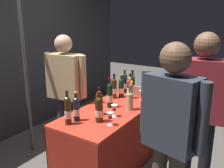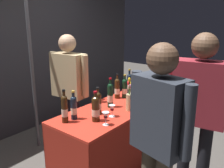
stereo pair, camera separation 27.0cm
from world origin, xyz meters
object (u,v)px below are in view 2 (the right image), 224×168
wine_glass_near_vendor (145,94)px  taster_foreground_right (158,131)px  wine_glass_mid (106,116)px  vendor_presenter (69,84)px  tasting_table (112,128)px  display_bottle_0 (133,88)px  wine_glass_near_taster (112,108)px  featured_wine_bottle (74,107)px  booth_signpost (30,43)px  flower_vase (130,99)px

wine_glass_near_vendor → taster_foreground_right: taster_foreground_right is taller
wine_glass_mid → vendor_presenter: size_ratio=0.09×
wine_glass_near_vendor → taster_foreground_right: (-1.02, -0.72, 0.12)m
wine_glass_near_vendor → tasting_table: bearing=161.5°
display_bottle_0 → vendor_presenter: vendor_presenter is taller
wine_glass_mid → wine_glass_near_taster: wine_glass_mid is taller
display_bottle_0 → wine_glass_near_vendor: (0.02, -0.17, -0.05)m
wine_glass_mid → featured_wine_bottle: bearing=105.1°
display_bottle_0 → booth_signpost: booth_signpost is taller
wine_glass_near_vendor → booth_signpost: size_ratio=0.05×
vendor_presenter → booth_signpost: 0.73m
vendor_presenter → booth_signpost: (-0.21, 0.48, 0.51)m
wine_glass_near_vendor → wine_glass_mid: size_ratio=0.94×
wine_glass_mid → taster_foreground_right: size_ratio=0.08×
featured_wine_bottle → wine_glass_near_taster: featured_wine_bottle is taller
booth_signpost → vendor_presenter: bearing=-66.1°
wine_glass_near_taster → display_bottle_0: bearing=13.5°
vendor_presenter → taster_foreground_right: taster_foreground_right is taller
featured_wine_bottle → wine_glass_mid: bearing=-74.9°
wine_glass_near_taster → booth_signpost: size_ratio=0.06×
wine_glass_near_taster → vendor_presenter: vendor_presenter is taller
wine_glass_near_vendor → wine_glass_near_taster: wine_glass_near_taster is taller
display_bottle_0 → taster_foreground_right: taster_foreground_right is taller
tasting_table → flower_vase: size_ratio=3.69×
booth_signpost → wine_glass_near_vendor: bearing=-60.8°
display_bottle_0 → booth_signpost: bearing=122.2°
featured_wine_bottle → flower_vase: flower_vase is taller
tasting_table → wine_glass_near_vendor: (0.47, -0.16, 0.34)m
display_bottle_0 → taster_foreground_right: bearing=-138.3°
vendor_presenter → wine_glass_near_vendor: bearing=27.1°
wine_glass_near_vendor → flower_vase: size_ratio=0.32×
featured_wine_bottle → wine_glass_near_taster: size_ratio=2.37×
flower_vase → vendor_presenter: bearing=99.2°
wine_glass_mid → flower_vase: bearing=4.4°
display_bottle_0 → wine_glass_near_vendor: display_bottle_0 is taller
wine_glass_mid → flower_vase: size_ratio=0.34×
wine_glass_mid → display_bottle_0: bearing=15.6°
tasting_table → vendor_presenter: 0.80m
wine_glass_near_taster → vendor_presenter: bearing=81.3°
wine_glass_near_taster → taster_foreground_right: (-0.38, -0.74, 0.12)m
vendor_presenter → booth_signpost: bearing=-161.0°
wine_glass_near_taster → booth_signpost: bearing=94.0°
wine_glass_near_taster → flower_vase: (0.26, -0.05, 0.05)m
flower_vase → wine_glass_near_vendor: bearing=3.6°
featured_wine_bottle → taster_foreground_right: size_ratio=0.19×
taster_foreground_right → booth_signpost: size_ratio=0.69×
wine_glass_mid → vendor_presenter: vendor_presenter is taller
featured_wine_bottle → taster_foreground_right: bearing=-94.6°
display_bottle_0 → wine_glass_mid: (-0.83, -0.23, -0.05)m
wine_glass_near_taster → wine_glass_near_vendor: bearing=-2.0°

